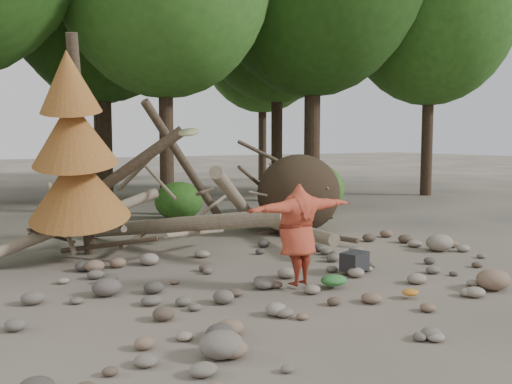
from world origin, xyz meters
TOP-DOWN VIEW (x-y plane):
  - ground at (0.00, 0.00)m, footprint 120.00×120.00m
  - deadfall_pile at (2.02, 4.24)m, footprint 8.55×5.24m
  - dead_conifer at (-3.12, 3.37)m, footprint 2.06×2.16m
  - bush_mid at (0.80, 7.80)m, footprint 1.40×1.40m
  - bush_right at (5.00, 7.00)m, footprint 2.00×2.00m
  - frisbee_thrower at (-0.55, -0.20)m, footprint 3.09×0.67m
  - backpack at (0.91, 0.15)m, footprint 0.57×0.47m
  - cloth_green at (-0.02, -0.45)m, footprint 0.45×0.37m
  - cloth_orange at (0.60, -1.49)m, footprint 0.27×0.22m
  - boulder_front_left at (-2.87, -2.10)m, footprint 0.50×0.45m
  - boulder_front_right at (2.11, -1.79)m, footprint 0.55×0.50m
  - boulder_mid_right at (3.79, 0.80)m, footprint 0.60×0.54m
  - boulder_mid_left at (-3.26, 0.96)m, footprint 0.45×0.41m

SIDE VIEW (x-z plane):
  - ground at x=0.00m, z-range 0.00..0.00m
  - cloth_orange at x=0.60m, z-range 0.00..0.10m
  - cloth_green at x=-0.02m, z-range 0.00..0.17m
  - boulder_mid_left at x=-3.26m, z-range 0.00..0.27m
  - boulder_front_left at x=-2.87m, z-range 0.00..0.30m
  - backpack at x=0.91m, z-range 0.00..0.33m
  - boulder_front_right at x=2.11m, z-range 0.00..0.33m
  - boulder_mid_right at x=3.79m, z-range 0.00..0.36m
  - bush_mid at x=0.80m, z-range 0.00..1.12m
  - bush_right at x=5.00m, z-range 0.00..1.60m
  - frisbee_thrower at x=-0.55m, z-range -0.35..2.12m
  - deadfall_pile at x=2.02m, z-range -0.70..2.60m
  - dead_conifer at x=-3.12m, z-range -0.06..4.29m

